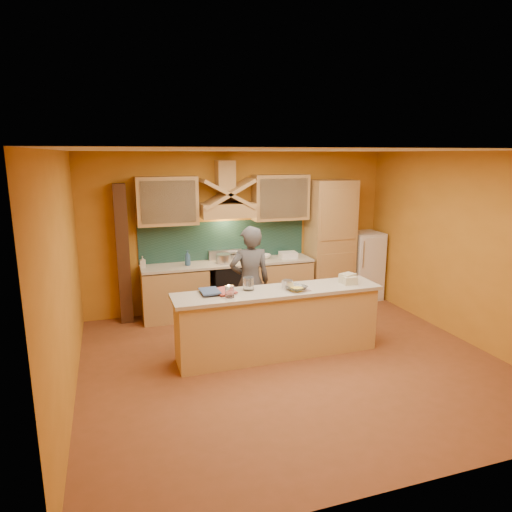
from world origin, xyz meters
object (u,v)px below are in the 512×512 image
object	(u,v)px
stove	(229,288)
mixing_bowl	(297,288)
person	(250,282)
kitchen_scale	(288,285)
fridge	(364,265)

from	to	relation	value
stove	mixing_bowl	size ratio (longest dim) A/B	3.39
stove	mixing_bowl	xyz separation A→B (m)	(0.42, -2.01, 0.53)
person	kitchen_scale	distance (m)	0.81
person	fridge	bearing A→B (deg)	-153.79
person	mixing_bowl	size ratio (longest dim) A/B	6.50
person	mixing_bowl	world-z (taller)	person
mixing_bowl	person	bearing A→B (deg)	114.57
person	kitchen_scale	xyz separation A→B (m)	(0.31, -0.73, 0.13)
mixing_bowl	kitchen_scale	bearing A→B (deg)	121.21
fridge	mixing_bowl	world-z (taller)	fridge
stove	mixing_bowl	distance (m)	2.12
fridge	mixing_bowl	bearing A→B (deg)	-138.49
stove	person	bearing A→B (deg)	-88.52
person	mixing_bowl	bearing A→B (deg)	117.49
mixing_bowl	stove	bearing A→B (deg)	101.91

